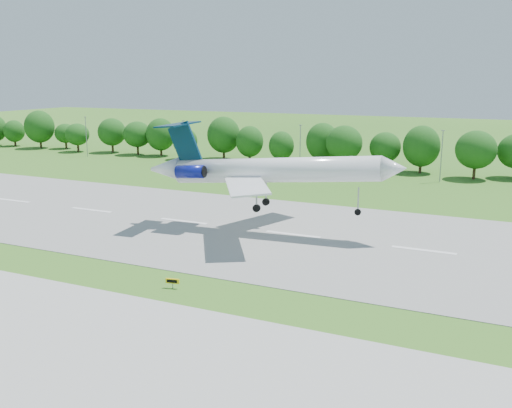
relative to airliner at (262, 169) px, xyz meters
The scene contains 9 objects.
ground 27.27m from the airliner, 78.09° to the right, with size 600.00×600.00×0.00m, color #2B6119.
runway 11.35m from the airliner, ahead, with size 400.00×45.00×0.08m, color gray.
taxiway 44.26m from the airliner, 83.04° to the right, with size 400.00×23.00×0.08m, color #ADADA8.
tree_line 67.53m from the airliner, 85.55° to the left, with size 288.40×8.40×10.40m.
light_poles 57.40m from the airliner, 87.27° to the left, with size 175.90×0.25×12.19m.
airliner is the anchor object (origin of this frame).
taxi_sign_centre 28.77m from the airliner, 88.63° to the right, with size 1.69×0.52×1.19m.
service_vehicle_a 59.51m from the airliner, 120.96° to the left, with size 1.32×3.78×1.25m, color white.
service_vehicle_b 49.73m from the airliner, 97.97° to the left, with size 1.56×3.87×1.32m, color white.
Camera 1 is at (30.65, -55.77, 24.40)m, focal length 40.00 mm.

